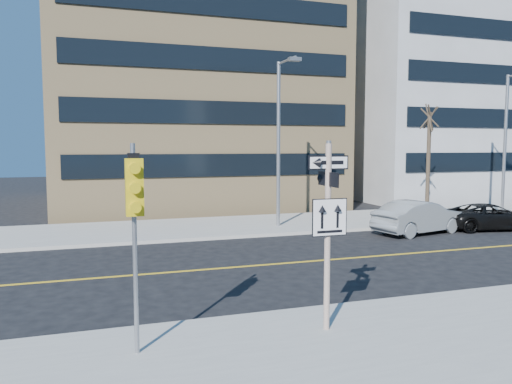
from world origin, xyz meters
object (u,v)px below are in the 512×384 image
object	(u,v)px
sign_pole	(328,225)
traffic_signal	(135,204)
streetlight_a	(280,132)
streetlight_b	(509,134)
parked_car_b	(419,217)
parked_car_c	(491,217)
street_tree_west	(430,120)

from	to	relation	value
sign_pole	traffic_signal	distance (m)	4.05
streetlight_a	streetlight_b	size ratio (longest dim) A/B	1.00
parked_car_b	parked_car_c	size ratio (longest dim) A/B	1.03
parked_car_c	street_tree_west	xyz separation A→B (m)	(-0.82, 3.84, 4.89)
streetlight_a	streetlight_b	world-z (taller)	same
parked_car_c	street_tree_west	distance (m)	6.27
parked_car_b	street_tree_west	distance (m)	6.83
parked_car_c	street_tree_west	bearing A→B (deg)	23.33
parked_car_c	parked_car_b	bearing A→B (deg)	99.49
sign_pole	parked_car_b	bearing A→B (deg)	45.94
parked_car_b	streetlight_b	xyz separation A→B (m)	(8.22, 3.17, 3.97)
parked_car_c	streetlight_a	xyz separation A→B (m)	(-9.82, 3.30, 4.12)
parked_car_b	parked_car_c	distance (m)	4.04
traffic_signal	street_tree_west	bearing A→B (deg)	39.39
street_tree_west	streetlight_a	bearing A→B (deg)	-176.55
streetlight_a	streetlight_b	xyz separation A→B (m)	(14.00, 0.00, 0.00)
sign_pole	parked_car_c	world-z (taller)	sign_pole
streetlight_a	street_tree_west	world-z (taller)	streetlight_a
traffic_signal	streetlight_b	distance (m)	25.83
street_tree_west	sign_pole	bearing A→B (deg)	-133.26
streetlight_b	parked_car_b	bearing A→B (deg)	-158.92
sign_pole	streetlight_a	size ratio (longest dim) A/B	0.51
parked_car_c	sign_pole	bearing A→B (deg)	137.16
traffic_signal	streetlight_a	world-z (taller)	streetlight_a
traffic_signal	sign_pole	bearing A→B (deg)	2.11
traffic_signal	street_tree_west	size ratio (longest dim) A/B	0.63
traffic_signal	parked_car_b	bearing A→B (deg)	36.65
traffic_signal	parked_car_b	xyz separation A→B (m)	(13.78, 10.25, -2.25)
traffic_signal	street_tree_west	distance (m)	22.14
parked_car_b	streetlight_a	distance (m)	7.69
traffic_signal	parked_car_c	bearing A→B (deg)	29.59
parked_car_b	parked_car_c	world-z (taller)	parked_car_b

